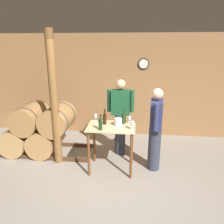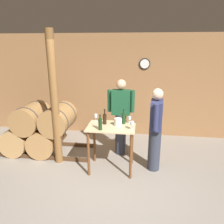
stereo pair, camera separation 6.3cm
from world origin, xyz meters
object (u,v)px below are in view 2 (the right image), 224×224
Objects in this scene: wine_glass_near_left at (96,116)px; wine_bottle_left at (105,119)px; wine_bottle_center at (124,118)px; person_visitor_with_scarf at (121,116)px; wine_bottle_far_left at (100,124)px; wine_glass_near_right at (132,123)px; wine_glass_near_center at (130,118)px; ice_bucket at (118,122)px; person_host at (155,129)px; wooden_post at (54,101)px.

wine_bottle_left is at bearing -38.69° from wine_glass_near_left.
person_visitor_with_scarf is (-0.10, 0.55, -0.13)m from wine_bottle_center.
wine_glass_near_right is (0.57, 0.09, 0.01)m from wine_bottle_far_left.
wine_glass_near_center is 0.26m from ice_bucket.
wine_bottle_center is 0.17× the size of person_host.
person_visitor_with_scarf is (1.27, 0.56, -0.44)m from wooden_post.
wooden_post reaches higher than wine_glass_near_center.
person_host is at bearing -7.09° from wine_glass_near_left.
person_host is at bearing -39.58° from person_visitor_with_scarf.
person_host reaches higher than wine_bottle_far_left.
wine_bottle_far_left is 0.51m from wine_glass_near_left.
wooden_post reaches higher than person_visitor_with_scarf.
wine_glass_near_center is (0.69, -0.06, -0.00)m from wine_glass_near_left.
person_visitor_with_scarf reaches higher than wine_bottle_left.
wine_bottle_center is (1.38, 0.02, -0.31)m from wooden_post.
person_host is (0.62, -0.05, -0.17)m from wine_bottle_center.
wine_bottle_center is (0.39, 0.38, -0.00)m from wine_bottle_far_left.
wine_glass_near_center is (0.51, 0.42, -0.01)m from wine_bottle_far_left.
wine_bottle_far_left is 0.17× the size of person_visitor_with_scarf.
wine_glass_near_right is (0.06, -0.34, 0.02)m from wine_glass_near_center.
wine_glass_near_left is 0.66m from person_visitor_with_scarf.
wine_glass_near_left is 0.09× the size of person_host.
wine_glass_near_right is 1.08× the size of ice_bucket.
wine_bottle_center is (0.36, 0.07, 0.00)m from wine_bottle_left.
wine_glass_near_right is at bearing -150.80° from person_host.
ice_bucket is at bearing -89.26° from person_visitor_with_scarf.
wooden_post is 18.24× the size of ice_bucket.
wine_bottle_center is 2.00× the size of wine_glass_near_left.
ice_bucket is (0.48, -0.21, -0.03)m from wine_glass_near_left.
wine_bottle_center is 0.58m from wine_glass_near_left.
ice_bucket is (1.28, -0.10, -0.36)m from wooden_post.
wooden_post reaches higher than wine_glass_near_right.
wine_bottle_far_left is at bearing -161.83° from person_host.
person_host is at bearing 29.20° from wine_glass_near_right.
wine_glass_near_right is 0.90m from person_visitor_with_scarf.
wooden_post is at bearing 159.58° from wine_bottle_far_left.
wooden_post is 1.58× the size of person_visitor_with_scarf.
wine_glass_near_left is (-0.21, 0.17, -0.01)m from wine_bottle_left.
wine_bottle_left reaches higher than wine_glass_near_right.
wine_glass_near_left is 0.52m from ice_bucket.
wine_glass_near_right is (0.18, -0.30, 0.01)m from wine_bottle_center.
wine_glass_near_center is 0.53m from person_host.
wine_bottle_left is 0.99m from person_host.
wine_bottle_center is 2.05× the size of wine_glass_near_center.
wine_glass_near_right is 0.09× the size of person_visitor_with_scarf.
person_visitor_with_scarf reaches higher than wine_glass_near_center.
person_host is at bearing -10.04° from wine_glass_near_center.
wine_glass_near_left is at bearing -136.15° from person_visitor_with_scarf.
wine_bottle_center is 0.12m from wine_glass_near_center.
wine_bottle_far_left is 0.31m from wine_bottle_left.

